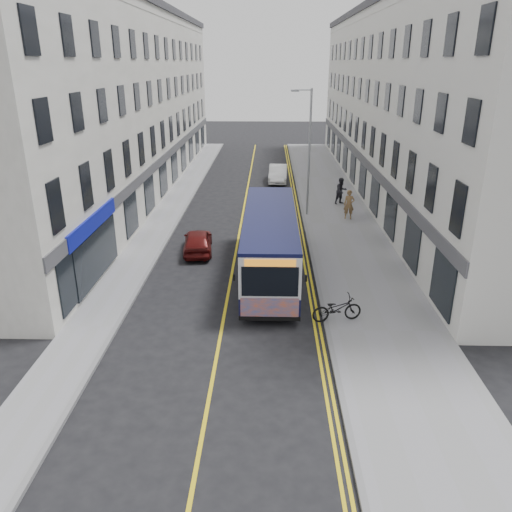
# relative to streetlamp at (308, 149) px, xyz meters

# --- Properties ---
(ground) EXTENTS (140.00, 140.00, 0.00)m
(ground) POSITION_rel_streetlamp_xyz_m (-4.17, -14.00, -4.38)
(ground) COLOR black
(ground) RESTS_ON ground
(pavement_east) EXTENTS (4.50, 64.00, 0.12)m
(pavement_east) POSITION_rel_streetlamp_xyz_m (2.08, -2.00, -4.32)
(pavement_east) COLOR gray
(pavement_east) RESTS_ON ground
(pavement_west) EXTENTS (2.00, 64.00, 0.12)m
(pavement_west) POSITION_rel_streetlamp_xyz_m (-9.17, -2.00, -4.32)
(pavement_west) COLOR gray
(pavement_west) RESTS_ON ground
(kerb_east) EXTENTS (0.18, 64.00, 0.13)m
(kerb_east) POSITION_rel_streetlamp_xyz_m (-0.17, -2.00, -4.32)
(kerb_east) COLOR slate
(kerb_east) RESTS_ON ground
(kerb_west) EXTENTS (0.18, 64.00, 0.13)m
(kerb_west) POSITION_rel_streetlamp_xyz_m (-8.17, -2.00, -4.32)
(kerb_west) COLOR slate
(kerb_west) RESTS_ON ground
(road_centre_line) EXTENTS (0.12, 64.00, 0.01)m
(road_centre_line) POSITION_rel_streetlamp_xyz_m (-4.17, -2.00, -4.38)
(road_centre_line) COLOR yellow
(road_centre_line) RESTS_ON ground
(road_dbl_yellow_inner) EXTENTS (0.10, 64.00, 0.01)m
(road_dbl_yellow_inner) POSITION_rel_streetlamp_xyz_m (-0.62, -2.00, -4.38)
(road_dbl_yellow_inner) COLOR yellow
(road_dbl_yellow_inner) RESTS_ON ground
(road_dbl_yellow_outer) EXTENTS (0.10, 64.00, 0.01)m
(road_dbl_yellow_outer) POSITION_rel_streetlamp_xyz_m (-0.42, -2.00, -4.38)
(road_dbl_yellow_outer) COLOR yellow
(road_dbl_yellow_outer) RESTS_ON ground
(terrace_east) EXTENTS (6.00, 46.00, 13.00)m
(terrace_east) POSITION_rel_streetlamp_xyz_m (7.33, 7.00, 2.12)
(terrace_east) COLOR silver
(terrace_east) RESTS_ON ground
(terrace_west) EXTENTS (6.00, 46.00, 13.00)m
(terrace_west) POSITION_rel_streetlamp_xyz_m (-13.17, 7.00, 2.12)
(terrace_west) COLOR silver
(terrace_west) RESTS_ON ground
(streetlamp) EXTENTS (1.32, 0.18, 8.00)m
(streetlamp) POSITION_rel_streetlamp_xyz_m (0.00, 0.00, 0.00)
(streetlamp) COLOR #93979C
(streetlamp) RESTS_ON ground
(city_bus) EXTENTS (2.42, 10.34, 3.00)m
(city_bus) POSITION_rel_streetlamp_xyz_m (-2.35, -9.73, -2.74)
(city_bus) COLOR black
(city_bus) RESTS_ON ground
(bicycle) EXTENTS (2.06, 1.10, 1.03)m
(bicycle) POSITION_rel_streetlamp_xyz_m (0.23, -14.49, -3.75)
(bicycle) COLOR black
(bicycle) RESTS_ON pavement_east
(pedestrian_near) EXTENTS (0.72, 0.52, 1.85)m
(pedestrian_near) POSITION_rel_streetlamp_xyz_m (2.65, -0.93, -3.34)
(pedestrian_near) COLOR brown
(pedestrian_near) RESTS_ON pavement_east
(pedestrian_far) EXTENTS (1.13, 1.06, 1.85)m
(pedestrian_far) POSITION_rel_streetlamp_xyz_m (2.63, 2.62, -3.34)
(pedestrian_far) COLOR black
(pedestrian_far) RESTS_ON pavement_east
(car_white) EXTENTS (1.63, 4.27, 1.39)m
(car_white) POSITION_rel_streetlamp_xyz_m (-1.70, 9.99, -3.69)
(car_white) COLOR silver
(car_white) RESTS_ON ground
(car_maroon) EXTENTS (1.86, 3.81, 1.25)m
(car_maroon) POSITION_rel_streetlamp_xyz_m (-6.17, -6.89, -3.76)
(car_maroon) COLOR #540F0E
(car_maroon) RESTS_ON ground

